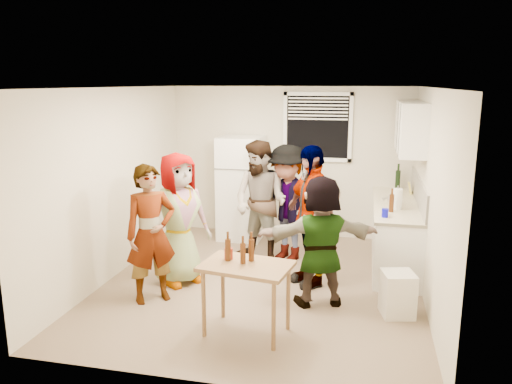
% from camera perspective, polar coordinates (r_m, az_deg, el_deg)
% --- Properties ---
extents(room, '(4.00, 4.50, 2.50)m').
position_cam_1_polar(room, '(6.60, 0.69, -10.42)').
color(room, beige).
rests_on(room, ground).
extents(window, '(1.12, 0.10, 1.06)m').
position_cam_1_polar(window, '(8.23, 7.04, 7.38)').
color(window, white).
rests_on(window, room).
extents(refrigerator, '(0.70, 0.70, 1.70)m').
position_cam_1_polar(refrigerator, '(8.26, -1.69, 0.47)').
color(refrigerator, white).
rests_on(refrigerator, ground).
extents(counter_lower, '(0.60, 2.20, 0.86)m').
position_cam_1_polar(counter_lower, '(7.43, 15.58, -4.72)').
color(counter_lower, white).
rests_on(counter_lower, ground).
extents(countertop, '(0.64, 2.22, 0.04)m').
position_cam_1_polar(countertop, '(7.31, 15.79, -1.35)').
color(countertop, beige).
rests_on(countertop, counter_lower).
extents(backsplash, '(0.03, 2.20, 0.36)m').
position_cam_1_polar(backsplash, '(7.29, 18.11, 0.08)').
color(backsplash, beige).
rests_on(backsplash, countertop).
extents(upper_cabinets, '(0.34, 1.60, 0.70)m').
position_cam_1_polar(upper_cabinets, '(7.35, 17.22, 7.11)').
color(upper_cabinets, white).
rests_on(upper_cabinets, room).
extents(kettle, '(0.27, 0.25, 0.19)m').
position_cam_1_polar(kettle, '(7.19, 15.45, -1.39)').
color(kettle, silver).
rests_on(kettle, countertop).
extents(paper_towel, '(0.13, 0.13, 0.28)m').
position_cam_1_polar(paper_towel, '(6.95, 15.78, -1.88)').
color(paper_towel, white).
rests_on(paper_towel, countertop).
extents(wine_bottle, '(0.08, 0.08, 0.31)m').
position_cam_1_polar(wine_bottle, '(8.21, 15.83, 0.28)').
color(wine_bottle, black).
rests_on(wine_bottle, countertop).
extents(beer_bottle_counter, '(0.06, 0.06, 0.23)m').
position_cam_1_polar(beer_bottle_counter, '(6.78, 15.18, -2.20)').
color(beer_bottle_counter, '#47230C').
rests_on(beer_bottle_counter, countertop).
extents(blue_cup, '(0.08, 0.08, 0.11)m').
position_cam_1_polar(blue_cup, '(6.49, 14.50, -2.80)').
color(blue_cup, '#0B0BBB').
rests_on(blue_cup, countertop).
extents(picture_frame, '(0.02, 0.19, 0.16)m').
position_cam_1_polar(picture_frame, '(7.96, 17.17, 0.42)').
color(picture_frame, '#E6D351').
rests_on(picture_frame, countertop).
extents(trash_bin, '(0.41, 0.41, 0.50)m').
position_cam_1_polar(trash_bin, '(5.90, 15.88, -11.15)').
color(trash_bin, silver).
rests_on(trash_bin, ground).
extents(serving_table, '(0.98, 0.73, 0.76)m').
position_cam_1_polar(serving_table, '(5.43, -1.07, -15.74)').
color(serving_table, brown).
rests_on(serving_table, ground).
extents(beer_bottle_table, '(0.06, 0.06, 0.22)m').
position_cam_1_polar(beer_bottle_table, '(5.14, -1.50, -8.15)').
color(beer_bottle_table, '#47230C').
rests_on(beer_bottle_table, serving_table).
extents(red_cup, '(0.09, 0.09, 0.12)m').
position_cam_1_polar(red_cup, '(5.26, -3.15, -7.66)').
color(red_cup, maroon).
rests_on(red_cup, serving_table).
extents(guest_grey, '(1.85, 1.72, 0.54)m').
position_cam_1_polar(guest_grey, '(6.73, -8.55, -10.07)').
color(guest_grey, gray).
rests_on(guest_grey, ground).
extents(guest_stripe, '(1.52, 1.65, 0.39)m').
position_cam_1_polar(guest_stripe, '(6.28, -11.58, -11.93)').
color(guest_stripe, '#141933').
rests_on(guest_stripe, ground).
extents(guest_back_left, '(1.48, 1.96, 0.67)m').
position_cam_1_polar(guest_back_left, '(7.39, 0.52, -7.85)').
color(guest_back_left, brown).
rests_on(guest_back_left, ground).
extents(guest_back_right, '(1.79, 2.02, 0.63)m').
position_cam_1_polar(guest_back_right, '(7.46, 3.50, -7.68)').
color(guest_back_right, '#444349').
rests_on(guest_back_right, ground).
extents(guest_black, '(2.09, 1.93, 0.44)m').
position_cam_1_polar(guest_black, '(6.65, 6.08, -10.29)').
color(guest_black, black).
rests_on(guest_black, ground).
extents(guest_orange, '(1.86, 1.93, 0.46)m').
position_cam_1_polar(guest_orange, '(6.10, 7.19, -12.49)').
color(guest_orange, '#D88553').
rests_on(guest_orange, ground).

